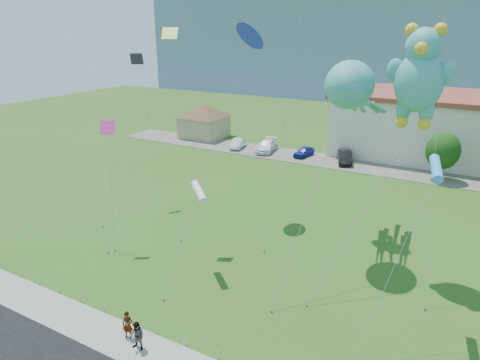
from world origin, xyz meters
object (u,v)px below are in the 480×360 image
at_px(pavilion, 204,118).
at_px(octopus_kite, 353,93).
at_px(pedestrian_right, 138,336).
at_px(pedestrian_left, 128,325).
at_px(parked_car_black, 345,157).
at_px(parked_car_silver, 238,143).
at_px(teddy_bear_kite, 420,75).
at_px(parked_car_white, 267,146).
at_px(parked_car_blue, 304,152).

height_order(pavilion, octopus_kite, octopus_kite).
xyz_separation_m(pavilion, pedestrian_right, (23.07, -40.84, -2.10)).
xyz_separation_m(pedestrian_left, octopus_kite, (6.97, 15.94, 10.93)).
xyz_separation_m(pavilion, parked_car_black, (22.97, -2.84, -2.21)).
distance_m(parked_car_silver, teddy_bear_kite, 35.98).
distance_m(pavilion, pedestrian_left, 46.03).
xyz_separation_m(parked_car_silver, teddy_bear_kite, (25.32, -22.21, 12.64)).
relative_size(pavilion, parked_car_black, 2.00).
relative_size(parked_car_white, parked_car_black, 1.15).
height_order(pavilion, pedestrian_right, pavilion).
distance_m(pavilion, parked_car_white, 12.65).
bearing_deg(parked_car_blue, pedestrian_right, -71.50).
bearing_deg(parked_car_blue, octopus_kite, -52.11).
relative_size(parked_car_blue, octopus_kite, 0.23).
height_order(pedestrian_left, parked_car_blue, pedestrian_left).
bearing_deg(parked_car_silver, pedestrian_left, -81.72).
height_order(pedestrian_left, parked_car_white, pedestrian_left).
xyz_separation_m(parked_car_black, teddy_bear_kite, (10.18, -22.64, 12.53)).
distance_m(parked_car_silver, parked_car_white, 4.33).
height_order(parked_car_blue, octopus_kite, octopus_kite).
bearing_deg(pavilion, teddy_bear_kite, -37.54).
bearing_deg(parked_car_white, pavilion, 157.24).
bearing_deg(parked_car_silver, parked_car_black, -10.97).
bearing_deg(pavilion, parked_car_silver, -22.66).
distance_m(parked_car_black, teddy_bear_kite, 27.80).
distance_m(parked_car_silver, octopus_kite, 31.92).
distance_m(pedestrian_left, teddy_bear_kite, 22.41).
xyz_separation_m(pedestrian_left, parked_car_blue, (-4.47, 37.74, -0.22)).
height_order(parked_car_white, parked_car_black, parked_car_white).
distance_m(pedestrian_left, pedestrian_right, 1.19).
bearing_deg(teddy_bear_kite, parked_car_silver, 138.75).
height_order(pavilion, parked_car_black, pavilion).
distance_m(pavilion, pedestrian_right, 46.95).
distance_m(parked_car_black, octopus_kite, 24.98).
xyz_separation_m(pavilion, teddy_bear_kite, (33.15, -25.48, 10.32)).
bearing_deg(parked_car_white, parked_car_silver, 176.07).
relative_size(pavilion, parked_car_blue, 2.51).
xyz_separation_m(pedestrian_right, parked_car_black, (-0.10, 37.99, -0.11)).
distance_m(parked_car_silver, parked_car_blue, 9.70).
relative_size(pedestrian_right, parked_car_white, 0.31).
height_order(pedestrian_left, pedestrian_right, pedestrian_right).
relative_size(parked_car_white, teddy_bear_kite, 0.32).
xyz_separation_m(pedestrian_right, parked_car_silver, (-15.25, 37.57, -0.22)).
relative_size(pedestrian_left, parked_car_black, 0.35).
bearing_deg(pedestrian_left, parked_car_black, 65.26).
height_order(parked_car_blue, teddy_bear_kite, teddy_bear_kite).
bearing_deg(parked_car_blue, parked_car_white, -167.74).
bearing_deg(pedestrian_right, parked_car_silver, 109.37).
bearing_deg(teddy_bear_kite, pedestrian_left, -126.85).
relative_size(pedestrian_left, octopus_kite, 0.10).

